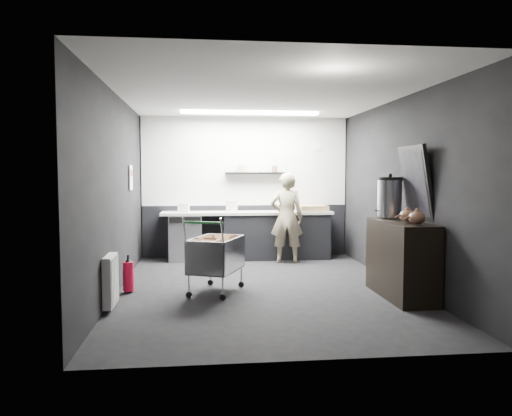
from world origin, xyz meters
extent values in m
plane|color=black|center=(0.00, 0.00, 0.00)|extent=(5.50, 5.50, 0.00)
plane|color=white|center=(0.00, 0.00, 2.70)|extent=(5.50, 5.50, 0.00)
plane|color=black|center=(0.00, 2.75, 1.35)|extent=(5.50, 0.00, 5.50)
plane|color=black|center=(0.00, -2.75, 1.35)|extent=(5.50, 0.00, 5.50)
plane|color=black|center=(-2.00, 0.00, 1.35)|extent=(0.00, 5.50, 5.50)
plane|color=black|center=(2.00, 0.00, 1.35)|extent=(0.00, 5.50, 5.50)
cube|color=silver|center=(0.00, 2.73, 1.85)|extent=(3.95, 0.02, 1.70)
cube|color=black|center=(0.00, 2.73, 0.50)|extent=(3.95, 0.02, 1.00)
cube|color=black|center=(0.20, 2.62, 1.62)|extent=(1.20, 0.22, 0.04)
cylinder|color=white|center=(1.40, 2.72, 2.15)|extent=(0.20, 0.03, 0.20)
cube|color=white|center=(-1.98, 1.30, 1.55)|extent=(0.02, 0.30, 0.40)
cube|color=red|center=(-1.98, 1.30, 1.62)|extent=(0.02, 0.22, 0.10)
cube|color=white|center=(-1.94, -0.90, 0.35)|extent=(0.10, 0.50, 0.60)
cube|color=white|center=(0.00, 1.85, 2.67)|extent=(2.40, 0.20, 0.04)
cube|color=black|center=(0.55, 2.42, 0.42)|extent=(2.00, 0.56, 0.85)
cube|color=silver|center=(0.00, 2.42, 0.88)|extent=(3.20, 0.60, 0.05)
cube|color=#9EA0A5|center=(-1.15, 2.42, 0.42)|extent=(0.60, 0.58, 0.85)
cube|color=black|center=(-1.15, 2.12, 0.78)|extent=(0.56, 0.02, 0.10)
imported|color=#BFB798|center=(0.68, 1.97, 0.82)|extent=(0.65, 0.47, 1.63)
cube|color=silver|center=(-0.66, -0.17, 0.31)|extent=(0.83, 0.99, 0.02)
cube|color=silver|center=(-0.93, -0.17, 0.52)|extent=(0.34, 0.79, 0.45)
cube|color=silver|center=(-0.40, -0.17, 0.52)|extent=(0.34, 0.79, 0.45)
cube|color=silver|center=(-0.66, -0.59, 0.52)|extent=(0.52, 0.23, 0.45)
cube|color=silver|center=(-0.66, 0.24, 0.52)|extent=(0.52, 0.23, 0.45)
cylinder|color=silver|center=(-0.90, -0.56, 0.17)|extent=(0.02, 0.02, 0.30)
cylinder|color=silver|center=(-0.43, -0.56, 0.17)|extent=(0.02, 0.02, 0.30)
cylinder|color=silver|center=(-0.90, 0.21, 0.17)|extent=(0.02, 0.02, 0.30)
cylinder|color=silver|center=(-0.43, 0.21, 0.17)|extent=(0.02, 0.02, 0.30)
cylinder|color=#268C3C|center=(-0.66, -0.65, 1.00)|extent=(0.52, 0.24, 0.03)
cube|color=brown|center=(-0.78, -0.07, 0.51)|extent=(0.34, 0.37, 0.38)
cube|color=brown|center=(-0.52, -0.29, 0.49)|extent=(0.31, 0.34, 0.34)
cylinder|color=black|center=(-0.90, -0.56, 0.04)|extent=(0.09, 0.06, 0.08)
cylinder|color=black|center=(-0.90, 0.21, 0.04)|extent=(0.09, 0.06, 0.08)
cylinder|color=black|center=(-0.43, -0.56, 0.04)|extent=(0.09, 0.06, 0.08)
cylinder|color=black|center=(-0.43, 0.21, 0.04)|extent=(0.09, 0.06, 0.08)
cube|color=black|center=(1.73, -0.70, 0.50)|extent=(0.50, 1.33, 0.99)
cylinder|color=silver|center=(1.73, -0.26, 1.27)|extent=(0.33, 0.33, 0.51)
cylinder|color=black|center=(1.73, -0.26, 1.55)|extent=(0.33, 0.33, 0.04)
sphere|color=black|center=(1.73, -0.26, 1.59)|extent=(0.06, 0.06, 0.06)
ellipsoid|color=brown|center=(1.73, -0.86, 1.08)|extent=(0.20, 0.20, 0.16)
ellipsoid|color=brown|center=(1.73, -1.14, 1.08)|extent=(0.20, 0.20, 0.16)
cube|color=black|center=(1.94, -0.64, 1.49)|extent=(0.22, 0.77, 0.99)
cube|color=black|center=(1.92, -0.64, 1.49)|extent=(0.16, 0.66, 0.85)
cylinder|color=red|center=(-1.85, -0.06, 0.22)|extent=(0.15, 0.15, 0.40)
cone|color=black|center=(-1.85, -0.06, 0.45)|extent=(0.10, 0.10, 0.06)
cylinder|color=black|center=(-1.85, -0.06, 0.49)|extent=(0.03, 0.03, 0.06)
cube|color=tan|center=(1.24, 2.37, 0.95)|extent=(0.58, 0.46, 0.11)
cylinder|color=silver|center=(-0.29, 2.42, 1.01)|extent=(0.22, 0.22, 0.22)
cube|color=white|center=(-1.18, 2.37, 0.99)|extent=(0.22, 0.18, 0.17)
camera|label=1|loc=(-0.87, -6.89, 1.62)|focal=35.00mm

